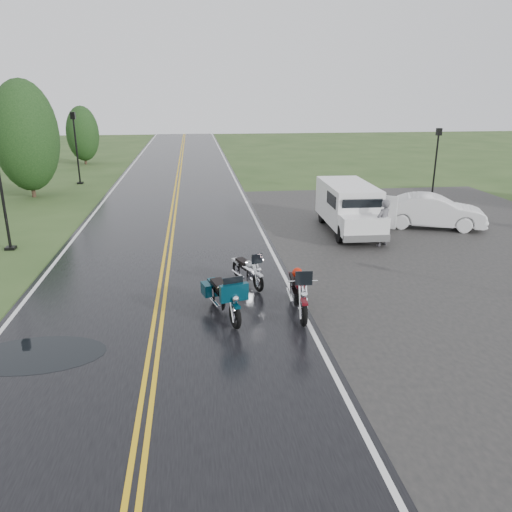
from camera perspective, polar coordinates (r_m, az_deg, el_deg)
The scene contains 14 objects.
ground at distance 13.22m, azimuth -11.12°, elevation -7.30°, with size 120.00×120.00×0.00m, color #2D471E.
road at distance 22.65m, azimuth -9.61°, elevation 3.67°, with size 8.00×100.00×0.04m, color black.
parking_pad at distance 20.41m, azimuth 22.36°, elevation 0.89°, with size 14.00×24.00×0.03m, color black.
motorcycle_red at distance 12.39m, azimuth 5.49°, elevation -5.29°, with size 0.85×2.35×1.39m, color #51090F, non-canonical shape.
motorcycle_teal at distance 12.22m, azimuth -2.42°, elevation -5.73°, with size 0.82×2.24×1.33m, color #052D3B, non-canonical shape.
motorcycle_silver at distance 14.48m, azimuth 0.27°, elevation -2.24°, with size 0.69×1.89×1.12m, color #AEB0B6, non-canonical shape.
van_white at distance 19.47m, azimuth 9.71°, elevation 4.29°, with size 1.93×5.15×2.02m, color white, non-canonical shape.
person_at_van at distance 19.47m, azimuth 14.32°, elevation 3.62°, with size 0.65×0.43×1.79m, color #55545A.
sedan_white at distance 22.83m, azimuth 19.53°, elevation 4.76°, with size 1.50×4.29×1.41m, color silver.
lamp_post_near_left at distance 20.39m, azimuth -27.06°, elevation 6.55°, with size 0.37×0.37×4.36m, color black, non-canonical shape.
lamp_post_far_left at distance 34.01m, azimuth -19.83°, elevation 11.51°, with size 0.39×0.39×4.50m, color black, non-canonical shape.
lamp_post_far_right at distance 28.26m, azimuth 19.80°, elevation 9.73°, with size 0.33×0.33×3.90m, color black, non-canonical shape.
tree_left_mid at distance 30.45m, azimuth -24.67°, elevation 11.15°, with size 3.47×3.47×5.42m, color #1E3D19, non-canonical shape.
tree_left_far at distance 43.42m, azimuth -19.13°, elevation 12.46°, with size 2.56×2.56×3.93m, color #1E3D19, non-canonical shape.
Camera 1 is at (1.06, -11.92, 5.63)m, focal length 35.00 mm.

